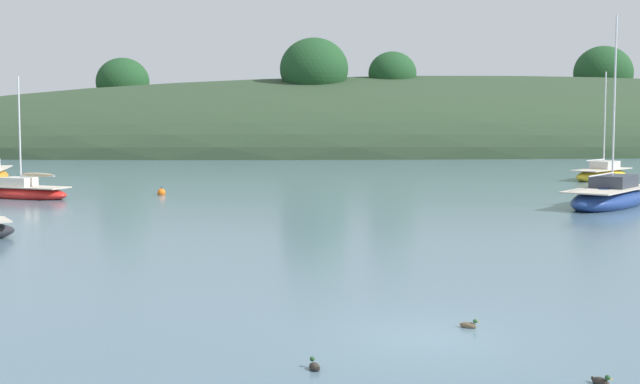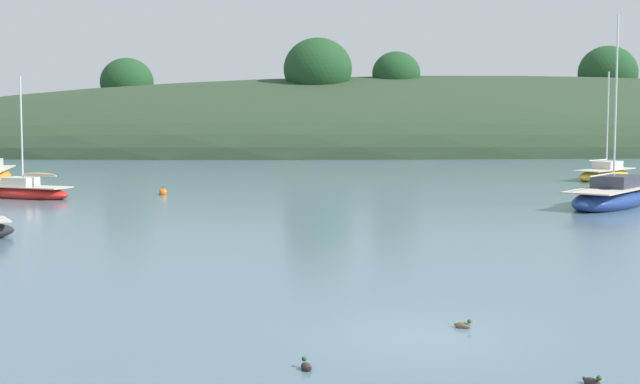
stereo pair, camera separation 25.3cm
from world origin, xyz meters
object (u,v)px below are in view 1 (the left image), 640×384
sailboat_red_portside (602,174)px  mooring_buoy_outer (161,193)px  duck_straggler (315,367)px  duck_lone_right (601,382)px  sailboat_blue_center (610,197)px  duck_lone_left (469,325)px  sailboat_cream_ketch (25,192)px

sailboat_red_portside → mooring_buoy_outer: bearing=-164.1°
duck_straggler → duck_lone_right: bearing=-17.1°
mooring_buoy_outer → duck_straggler: (4.72, -35.04, -0.07)m
sailboat_blue_center → duck_lone_left: bearing=-119.3°
sailboat_red_portside → mooring_buoy_outer: 29.20m
duck_lone_left → duck_straggler: same height
sailboat_blue_center → sailboat_red_portside: bearing=68.4°
sailboat_blue_center → duck_lone_left: 27.09m
duck_straggler → sailboat_cream_ketch: bearing=109.0°
sailboat_red_portside → duck_lone_left: size_ratio=18.26×
sailboat_blue_center → sailboat_cream_ketch: sailboat_blue_center is taller
sailboat_blue_center → duck_lone_left: sailboat_blue_center is taller
sailboat_blue_center → mooring_buoy_outer: 23.17m
sailboat_blue_center → sailboat_red_portside: sailboat_blue_center is taller
sailboat_cream_ketch → mooring_buoy_outer: size_ratio=12.00×
sailboat_cream_ketch → duck_lone_right: 38.87m
mooring_buoy_outer → duck_lone_left: bearing=-75.6°
sailboat_red_portside → duck_straggler: (-23.37, -43.03, -0.31)m
sailboat_blue_center → duck_lone_right: size_ratio=22.67×
sailboat_red_portside → duck_lone_right: size_ratio=17.72×
sailboat_cream_ketch → mooring_buoy_outer: (6.94, 1.22, -0.21)m
duck_lone_left → mooring_buoy_outer: bearing=104.4°
duck_straggler → duck_lone_right: size_ratio=1.04×
mooring_buoy_outer → duck_lone_right: mooring_buoy_outer is taller
sailboat_cream_ketch → sailboat_blue_center: bearing=-14.5°
duck_lone_right → sailboat_cream_ketch: bearing=114.9°
sailboat_red_portside → duck_lone_right: bearing=-112.8°
sailboat_red_portside → duck_straggler: size_ratio=17.07×
mooring_buoy_outer → sailboat_blue_center: bearing=-21.7°
mooring_buoy_outer → sailboat_cream_ketch: bearing=-170.1°
mooring_buoy_outer → duck_lone_left: 33.25m
mooring_buoy_outer → duck_lone_right: size_ratio=1.32×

